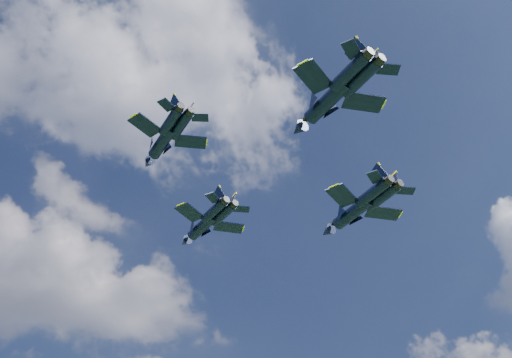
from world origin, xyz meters
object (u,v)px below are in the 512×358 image
object	(u,v)px
jet_lead	(201,227)
jet_right	(351,213)
jet_slot	(325,103)
jet_left	(161,143)

from	to	relation	value
jet_lead	jet_right	size ratio (longest dim) A/B	0.87
jet_lead	jet_right	world-z (taller)	jet_right
jet_lead	jet_slot	size ratio (longest dim) A/B	0.88
jet_right	jet_lead	bearing A→B (deg)	137.47
jet_lead	jet_slot	world-z (taller)	jet_slot
jet_left	jet_slot	xyz separation A→B (m)	(18.98, -12.66, 0.41)
jet_lead	jet_left	bearing A→B (deg)	-137.36
jet_lead	jet_right	xyz separation A→B (m)	(21.31, -9.75, -0.09)
jet_left	jet_right	xyz separation A→B (m)	(30.27, 7.09, -1.05)
jet_right	jet_slot	size ratio (longest dim) A/B	1.01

